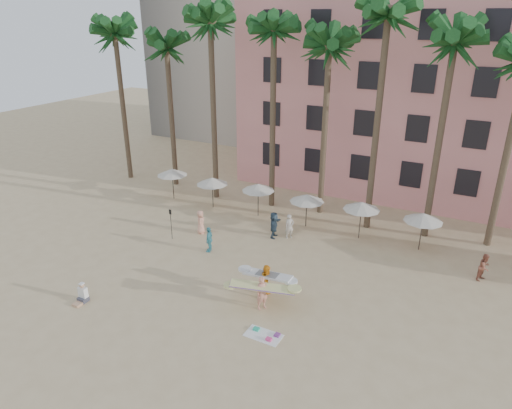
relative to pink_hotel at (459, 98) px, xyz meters
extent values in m
plane|color=#D1B789|center=(-7.00, -26.00, -8.00)|extent=(120.00, 120.00, 0.00)
cube|color=pink|center=(0.00, 0.00, 0.00)|extent=(35.00, 14.00, 16.00)
cylinder|color=brown|center=(-27.00, -11.00, -1.50)|extent=(0.44, 0.44, 13.00)
cylinder|color=brown|center=(-22.00, -10.50, -2.00)|extent=(0.44, 0.44, 12.00)
cylinder|color=brown|center=(-17.00, -11.50, -1.00)|extent=(0.44, 0.44, 14.00)
cylinder|color=brown|center=(-12.00, -11.00, -1.25)|extent=(0.44, 0.44, 13.50)
cylinder|color=brown|center=(-8.00, -10.50, -1.75)|extent=(0.44, 0.44, 12.50)
cylinder|color=brown|center=(-4.00, -11.50, -0.75)|extent=(0.44, 0.44, 14.50)
cylinder|color=brown|center=(0.00, -11.00, -1.50)|extent=(0.44, 0.44, 13.00)
cylinder|color=brown|center=(4.00, -10.50, -2.00)|extent=(0.44, 0.44, 12.00)
cylinder|color=#332B23|center=(-20.00, -13.50, -6.75)|extent=(0.07, 0.07, 2.50)
cone|color=beige|center=(-20.00, -13.50, -5.65)|extent=(2.50, 2.50, 0.55)
cylinder|color=#332B23|center=(-16.00, -13.60, -6.80)|extent=(0.07, 0.07, 2.40)
cone|color=beige|center=(-16.00, -13.60, -5.75)|extent=(2.50, 2.50, 0.55)
cylinder|color=#332B23|center=(-12.00, -13.40, -6.75)|extent=(0.07, 0.07, 2.50)
cone|color=beige|center=(-12.00, -13.40, -5.65)|extent=(2.50, 2.50, 0.55)
cylinder|color=#332B23|center=(-8.00, -13.50, -6.80)|extent=(0.07, 0.07, 2.40)
cone|color=beige|center=(-8.00, -13.50, -5.75)|extent=(2.50, 2.50, 0.55)
cylinder|color=#332B23|center=(-4.00, -13.60, -6.70)|extent=(0.07, 0.07, 2.60)
cone|color=beige|center=(-4.00, -13.60, -5.55)|extent=(2.50, 2.50, 0.55)
cylinder|color=#332B23|center=(0.00, -13.40, -6.75)|extent=(0.07, 0.07, 2.50)
cone|color=beige|center=(0.00, -13.40, -5.65)|extent=(2.50, 2.50, 0.55)
cube|color=white|center=(-5.21, -26.03, -7.99)|extent=(1.82, 1.04, 0.02)
cube|color=#2AB98E|center=(-5.71, -25.82, -7.93)|extent=(0.31, 0.26, 0.10)
cube|color=#ED4189|center=(-4.81, -26.24, -7.92)|extent=(0.28, 0.23, 0.12)
cube|color=#81398A|center=(-4.60, -25.74, -7.94)|extent=(0.27, 0.31, 0.08)
imported|color=tan|center=(-6.27, -24.05, -7.05)|extent=(0.76, 0.83, 1.90)
cube|color=#DDDC8A|center=(-6.27, -24.05, -6.67)|extent=(3.39, 1.93, 0.39)
imported|color=orange|center=(-6.54, -22.91, -7.03)|extent=(0.78, 0.97, 1.93)
cube|color=silver|center=(-6.54, -22.91, -6.65)|extent=(2.77, 0.78, 0.29)
imported|color=#E39B80|center=(-14.22, -17.98, -7.14)|extent=(0.86, 1.00, 1.72)
imported|color=beige|center=(-8.34, -15.77, -7.13)|extent=(0.73, 0.75, 1.74)
imported|color=#4CA6B2|center=(-12.19, -20.00, -7.12)|extent=(0.69, 1.10, 1.75)
imported|color=#304455|center=(-9.32, -16.19, -7.05)|extent=(0.83, 1.82, 1.89)
imported|color=#A25A43|center=(3.95, -15.55, -7.16)|extent=(0.94, 1.02, 1.68)
cylinder|color=black|center=(-15.48, -19.71, -6.95)|extent=(0.04, 0.04, 2.10)
cube|color=black|center=(-15.48, -19.71, -5.95)|extent=(0.18, 0.03, 0.35)
cube|color=#3F3F4C|center=(-15.19, -27.99, -7.87)|extent=(0.49, 0.46, 0.26)
cube|color=tan|center=(-15.19, -28.37, -7.93)|extent=(0.44, 0.49, 0.13)
cube|color=white|center=(-15.19, -27.93, -7.46)|extent=(0.48, 0.28, 0.60)
sphere|color=tan|center=(-15.19, -27.93, -7.02)|extent=(0.26, 0.26, 0.26)
camera|label=1|loc=(2.78, -42.16, 6.44)|focal=32.00mm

